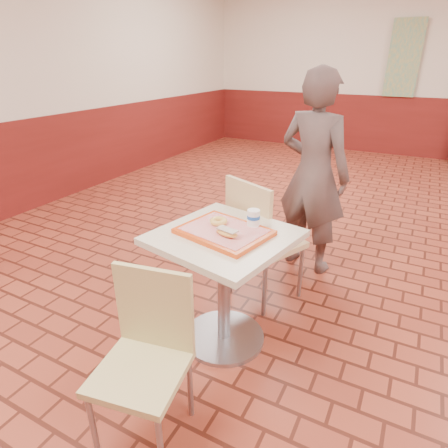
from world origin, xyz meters
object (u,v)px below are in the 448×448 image
at_px(main_table, 224,271).
at_px(ring_donut, 219,221).
at_px(customer, 313,175).
at_px(chair_main_front, 146,350).
at_px(long_john_donut, 227,233).
at_px(paper_cup, 253,217).
at_px(chair_main_back, 259,236).
at_px(serving_tray, 224,232).

bearing_deg(main_table, ring_donut, 140.40).
bearing_deg(customer, chair_main_front, 96.35).
bearing_deg(main_table, long_john_donut, -52.61).
xyz_separation_m(chair_main_front, long_john_donut, (0.08, 0.61, 0.33)).
distance_m(chair_main_front, customer, 1.87).
relative_size(chair_main_front, ring_donut, 8.02).
xyz_separation_m(main_table, customer, (0.18, 1.15, 0.30)).
bearing_deg(main_table, chair_main_front, -92.60).
distance_m(chair_main_front, ring_donut, 0.80).
bearing_deg(chair_main_front, customer, 73.26).
relative_size(ring_donut, long_john_donut, 0.71).
xyz_separation_m(customer, paper_cup, (-0.06, -1.03, 0.02)).
distance_m(long_john_donut, paper_cup, 0.21).
distance_m(main_table, chair_main_front, 0.68).
bearing_deg(long_john_donut, chair_main_back, 94.43).
bearing_deg(ring_donut, chair_main_front, -87.57).
xyz_separation_m(chair_main_front, ring_donut, (-0.03, 0.73, 0.33)).
height_order(customer, paper_cup, customer).
xyz_separation_m(ring_donut, paper_cup, (0.18, 0.08, 0.03)).
height_order(customer, long_john_donut, customer).
bearing_deg(ring_donut, chair_main_back, 81.36).
relative_size(main_table, customer, 0.46).
distance_m(ring_donut, long_john_donut, 0.16).
relative_size(chair_main_back, long_john_donut, 6.43).
bearing_deg(paper_cup, chair_main_front, -100.60).
distance_m(chair_main_back, ring_donut, 0.53).
bearing_deg(ring_donut, long_john_donut, -46.31).
relative_size(chair_main_back, ring_donut, 9.06).
height_order(main_table, chair_main_front, chair_main_front).
distance_m(chair_main_back, long_john_donut, 0.63).
bearing_deg(customer, serving_tray, 94.10).
relative_size(main_table, paper_cup, 8.07).
xyz_separation_m(main_table, paper_cup, (0.12, 0.13, 0.31)).
bearing_deg(serving_tray, long_john_donut, -52.61).
distance_m(serving_tray, ring_donut, 0.09).
distance_m(main_table, paper_cup, 0.36).
distance_m(main_table, long_john_donut, 0.30).
height_order(main_table, long_john_donut, long_john_donut).
height_order(main_table, customer, customer).
bearing_deg(paper_cup, ring_donut, -157.46).
xyz_separation_m(chair_main_front, serving_tray, (0.03, 0.68, 0.30)).
relative_size(chair_main_back, serving_tray, 1.96).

